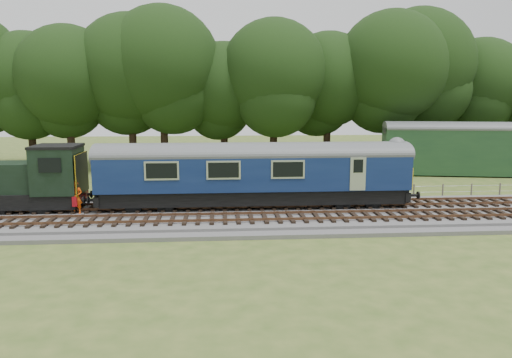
{
  "coord_description": "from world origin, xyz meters",
  "views": [
    {
      "loc": [
        -0.99,
        -27.41,
        6.8
      ],
      "look_at": [
        1.16,
        1.4,
        2.0
      ],
      "focal_mm": 35.0,
      "sensor_mm": 36.0,
      "label": 1
    }
  ],
  "objects": [
    {
      "name": "shunter_loco",
      "position": [
        -12.87,
        1.4,
        1.97
      ],
      "size": [
        8.91,
        2.6,
        3.38
      ],
      "color": "black",
      "rests_on": "ground"
    },
    {
      "name": "shed",
      "position": [
        23.32,
        15.13,
        1.31
      ],
      "size": [
        3.15,
        3.15,
        2.58
      ],
      "rotation": [
        0.0,
        0.0,
        0.0
      ],
      "color": "#1A3A20",
      "rests_on": "ground"
    },
    {
      "name": "worker",
      "position": [
        -8.92,
        0.35,
        1.27
      ],
      "size": [
        0.7,
        0.49,
        1.83
      ],
      "primitive_type": "imported",
      "rotation": [
        0.0,
        0.0,
        -0.08
      ],
      "color": "#FF530D",
      "rests_on": "ballast"
    },
    {
      "name": "dmu_railcar",
      "position": [
        1.06,
        1.4,
        2.61
      ],
      "size": [
        18.05,
        2.86,
        3.88
      ],
      "color": "black",
      "rests_on": "ground"
    },
    {
      "name": "tree_line",
      "position": [
        0.0,
        22.0,
        0.0
      ],
      "size": [
        70.0,
        8.0,
        18.0
      ],
      "primitive_type": null,
      "color": "black",
      "rests_on": "ground"
    },
    {
      "name": "fence",
      "position": [
        0.0,
        4.5,
        0.0
      ],
      "size": [
        64.0,
        0.12,
        1.0
      ],
      "primitive_type": null,
      "color": "#6B6054",
      "rests_on": "ground"
    },
    {
      "name": "ground",
      "position": [
        0.0,
        0.0,
        0.0
      ],
      "size": [
        120.0,
        120.0,
        0.0
      ],
      "primitive_type": "plane",
      "color": "#3D5921",
      "rests_on": "ground"
    },
    {
      "name": "parked_coach",
      "position": [
        22.27,
        13.86,
        2.55
      ],
      "size": [
        18.02,
        6.4,
        4.54
      ],
      "rotation": [
        0.0,
        0.0,
        -0.19
      ],
      "color": "#1A3A20",
      "rests_on": "ground"
    },
    {
      "name": "track_south",
      "position": [
        0.0,
        -1.6,
        0.42
      ],
      "size": [
        67.2,
        2.4,
        0.21
      ],
      "color": "black",
      "rests_on": "ballast"
    },
    {
      "name": "ballast",
      "position": [
        0.0,
        0.0,
        0.17
      ],
      "size": [
        70.0,
        7.0,
        0.35
      ],
      "primitive_type": "cube",
      "color": "#4C4C4F",
      "rests_on": "ground"
    },
    {
      "name": "track_north",
      "position": [
        0.0,
        1.4,
        0.42
      ],
      "size": [
        67.2,
        2.4,
        0.21
      ],
      "color": "black",
      "rests_on": "ballast"
    }
  ]
}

